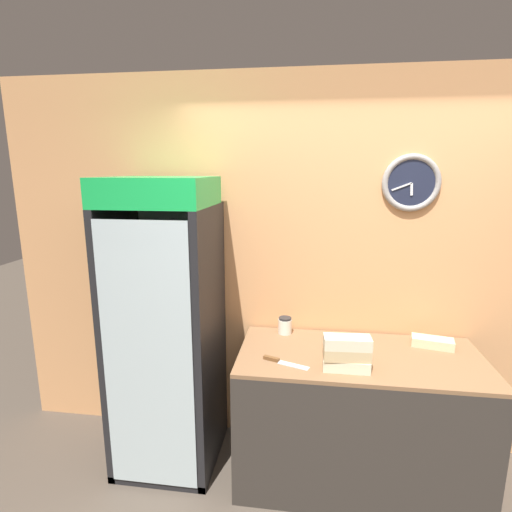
# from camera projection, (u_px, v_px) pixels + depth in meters

# --- Properties ---
(wall_back) EXTENTS (5.20, 0.10, 2.70)m
(wall_back) POSITION_uv_depth(u_px,v_px,m) (358.00, 268.00, 2.84)
(wall_back) COLOR tan
(wall_back) RESTS_ON ground_plane
(prep_counter) EXTENTS (1.54, 0.73, 0.89)m
(prep_counter) POSITION_uv_depth(u_px,v_px,m) (356.00, 417.00, 2.63)
(prep_counter) COLOR #332D28
(prep_counter) RESTS_ON ground_plane
(beverage_cooler) EXTENTS (0.67, 0.68, 2.00)m
(beverage_cooler) POSITION_uv_depth(u_px,v_px,m) (169.00, 312.00, 2.74)
(beverage_cooler) COLOR black
(beverage_cooler) RESTS_ON ground_plane
(sandwich_stack_bottom) EXTENTS (0.27, 0.11, 0.07)m
(sandwich_stack_bottom) POSITION_uv_depth(u_px,v_px,m) (346.00, 364.00, 2.34)
(sandwich_stack_bottom) COLOR beige
(sandwich_stack_bottom) RESTS_ON prep_counter
(sandwich_stack_middle) EXTENTS (0.28, 0.13, 0.07)m
(sandwich_stack_middle) POSITION_uv_depth(u_px,v_px,m) (347.00, 353.00, 2.33)
(sandwich_stack_middle) COLOR tan
(sandwich_stack_middle) RESTS_ON sandwich_stack_bottom
(sandwich_stack_top) EXTENTS (0.28, 0.13, 0.07)m
(sandwich_stack_top) POSITION_uv_depth(u_px,v_px,m) (347.00, 342.00, 2.31)
(sandwich_stack_top) COLOR beige
(sandwich_stack_top) RESTS_ON sandwich_stack_middle
(sandwich_flat_left) EXTENTS (0.28, 0.17, 0.06)m
(sandwich_flat_left) POSITION_uv_depth(u_px,v_px,m) (432.00, 342.00, 2.65)
(sandwich_flat_left) COLOR beige
(sandwich_flat_left) RESTS_ON prep_counter
(chefs_knife) EXTENTS (0.29, 0.13, 0.02)m
(chefs_knife) POSITION_uv_depth(u_px,v_px,m) (279.00, 361.00, 2.44)
(chefs_knife) COLOR silver
(chefs_knife) RESTS_ON prep_counter
(condiment_jar) EXTENTS (0.10, 0.10, 0.12)m
(condiment_jar) POSITION_uv_depth(u_px,v_px,m) (285.00, 325.00, 2.86)
(condiment_jar) COLOR silver
(condiment_jar) RESTS_ON prep_counter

